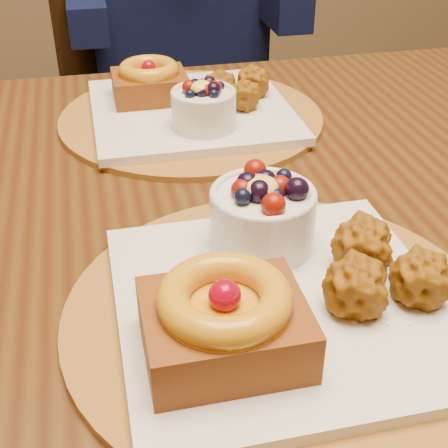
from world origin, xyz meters
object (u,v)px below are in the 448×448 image
(dining_table, at_px, (225,248))
(place_setting_near, at_px, (275,285))
(chair_far, at_px, (168,126))
(place_setting_far, at_px, (190,106))

(dining_table, xyz_separation_m, place_setting_near, (-0.00, -0.21, 0.11))
(dining_table, xyz_separation_m, chair_far, (0.04, 0.82, -0.20))
(place_setting_near, height_order, chair_far, chair_far)
(place_setting_far, bearing_deg, chair_far, 85.94)
(place_setting_near, bearing_deg, dining_table, 88.97)
(place_setting_near, distance_m, place_setting_far, 0.43)
(chair_far, bearing_deg, place_setting_near, -116.62)
(place_setting_near, distance_m, chair_far, 1.08)
(place_setting_near, bearing_deg, place_setting_far, 89.82)
(place_setting_far, distance_m, chair_far, 0.68)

